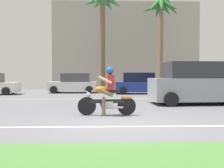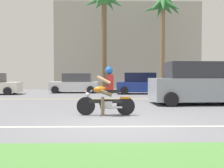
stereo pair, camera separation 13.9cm
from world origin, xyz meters
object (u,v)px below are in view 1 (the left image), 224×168
(palm_tree_0, at_px, (103,9))
(parked_car_2, at_px, (141,84))
(suv_nearby, at_px, (199,84))
(parked_car_1, at_px, (74,84))
(motorcyclist, at_px, (107,95))
(palm_tree_1, at_px, (162,13))

(palm_tree_0, bearing_deg, parked_car_2, -54.99)
(parked_car_2, bearing_deg, suv_nearby, -74.87)
(parked_car_1, bearing_deg, motorcyclist, -77.67)
(motorcyclist, height_order, parked_car_1, motorcyclist)
(parked_car_2, bearing_deg, motorcyclist, -104.41)
(parked_car_2, bearing_deg, parked_car_1, 164.84)
(parked_car_2, relative_size, palm_tree_1, 0.46)
(motorcyclist, bearing_deg, palm_tree_0, 90.88)
(palm_tree_1, bearing_deg, parked_car_2, -118.89)
(parked_car_2, height_order, palm_tree_1, palm_tree_1)
(palm_tree_0, bearing_deg, palm_tree_1, 7.15)
(parked_car_1, distance_m, palm_tree_0, 7.41)
(parked_car_2, xyz_separation_m, palm_tree_1, (2.59, 4.70, 6.40))
(palm_tree_1, bearing_deg, suv_nearby, -93.82)
(motorcyclist, bearing_deg, palm_tree_1, 70.68)
(suv_nearby, xyz_separation_m, palm_tree_1, (0.76, 11.47, 6.16))
(parked_car_1, bearing_deg, palm_tree_1, 23.29)
(motorcyclist, relative_size, suv_nearby, 0.42)
(motorcyclist, height_order, palm_tree_0, palm_tree_0)
(parked_car_1, height_order, palm_tree_0, palm_tree_0)
(suv_nearby, height_order, parked_car_2, suv_nearby)
(motorcyclist, xyz_separation_m, palm_tree_0, (-0.22, 14.13, 6.54))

